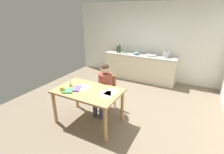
% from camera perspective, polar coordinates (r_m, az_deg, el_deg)
% --- Properties ---
extents(ground_plane, '(5.20, 5.20, 0.04)m').
position_cam_1_polar(ground_plane, '(4.31, -0.83, -10.78)').
color(ground_plane, '#7A6B56').
extents(wall_back, '(5.20, 0.12, 2.60)m').
position_cam_1_polar(wall_back, '(6.13, 11.06, 11.92)').
color(wall_back, silver).
rests_on(wall_back, ground).
extents(kitchen_counter, '(2.49, 0.64, 0.90)m').
position_cam_1_polar(kitchen_counter, '(5.99, 9.46, 3.44)').
color(kitchen_counter, beige).
rests_on(kitchen_counter, ground).
extents(dining_table, '(1.38, 0.85, 0.77)m').
position_cam_1_polar(dining_table, '(3.54, -8.22, -6.05)').
color(dining_table, tan).
rests_on(dining_table, ground).
extents(chair_at_table, '(0.42, 0.42, 0.86)m').
position_cam_1_polar(chair_at_table, '(4.08, -1.76, -4.74)').
color(chair_at_table, tan).
rests_on(chair_at_table, ground).
extents(person_seated, '(0.34, 0.60, 1.19)m').
position_cam_1_polar(person_seated, '(3.88, -2.76, -2.92)').
color(person_seated, brown).
rests_on(person_seated, ground).
extents(coffee_mug, '(0.12, 0.08, 0.10)m').
position_cam_1_polar(coffee_mug, '(3.54, -16.72, -3.92)').
color(coffee_mug, '#F2CC4C').
rests_on(coffee_mug, dining_table).
extents(candlestick, '(0.06, 0.06, 0.28)m').
position_cam_1_polar(candlestick, '(3.72, -14.06, -1.93)').
color(candlestick, gold).
rests_on(candlestick, dining_table).
extents(book_magazine, '(0.28, 0.30, 0.03)m').
position_cam_1_polar(book_magazine, '(3.53, -14.82, -4.45)').
color(book_magazine, '#4AA55B').
rests_on(book_magazine, dining_table).
extents(book_cookery, '(0.21, 0.29, 0.03)m').
position_cam_1_polar(book_cookery, '(3.57, -11.95, -3.86)').
color(book_cookery, '#6A51B5').
rests_on(book_cookery, dining_table).
extents(paper_letter, '(0.22, 0.30, 0.00)m').
position_cam_1_polar(paper_letter, '(3.36, -0.34, -5.25)').
color(paper_letter, white).
rests_on(paper_letter, dining_table).
extents(paper_bill, '(0.32, 0.36, 0.00)m').
position_cam_1_polar(paper_bill, '(3.30, -2.18, -5.84)').
color(paper_bill, white).
rests_on(paper_bill, dining_table).
extents(paper_envelope, '(0.28, 0.34, 0.00)m').
position_cam_1_polar(paper_envelope, '(3.62, -9.73, -3.58)').
color(paper_envelope, white).
rests_on(paper_envelope, dining_table).
extents(sink_unit, '(0.36, 0.36, 0.24)m').
position_cam_1_polar(sink_unit, '(5.77, 13.22, 7.33)').
color(sink_unit, '#B2B7BC').
rests_on(sink_unit, kitchen_counter).
extents(bottle_oil, '(0.06, 0.06, 0.26)m').
position_cam_1_polar(bottle_oil, '(6.10, 1.85, 9.47)').
color(bottle_oil, '#593319').
rests_on(bottle_oil, kitchen_counter).
extents(bottle_vinegar, '(0.07, 0.07, 0.31)m').
position_cam_1_polar(bottle_vinegar, '(6.03, 2.62, 9.53)').
color(bottle_vinegar, '#194C23').
rests_on(bottle_vinegar, kitchen_counter).
extents(bottle_wine_red, '(0.08, 0.08, 0.32)m').
position_cam_1_polar(bottle_wine_red, '(6.01, 4.23, 9.49)').
color(bottle_wine_red, '#8C999E').
rests_on(bottle_wine_red, kitchen_counter).
extents(mixing_bowl, '(0.21, 0.21, 0.09)m').
position_cam_1_polar(mixing_bowl, '(5.84, 8.39, 8.06)').
color(mixing_bowl, '#668C99').
rests_on(mixing_bowl, kitchen_counter).
extents(stovetop_kettle, '(0.18, 0.18, 0.22)m').
position_cam_1_polar(stovetop_kettle, '(5.65, 18.08, 7.34)').
color(stovetop_kettle, '#B7BABF').
rests_on(stovetop_kettle, kitchen_counter).
extents(wine_glass_near_sink, '(0.07, 0.07, 0.15)m').
position_cam_1_polar(wine_glass_near_sink, '(5.97, 10.70, 8.84)').
color(wine_glass_near_sink, silver).
rests_on(wine_glass_near_sink, kitchen_counter).
extents(wine_glass_by_kettle, '(0.07, 0.07, 0.15)m').
position_cam_1_polar(wine_glass_by_kettle, '(6.00, 9.77, 8.96)').
color(wine_glass_by_kettle, silver).
rests_on(wine_glass_by_kettle, kitchen_counter).
extents(wine_glass_back_left, '(0.07, 0.07, 0.15)m').
position_cam_1_polar(wine_glass_back_left, '(6.03, 8.85, 9.08)').
color(wine_glass_back_left, silver).
rests_on(wine_glass_back_left, kitchen_counter).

